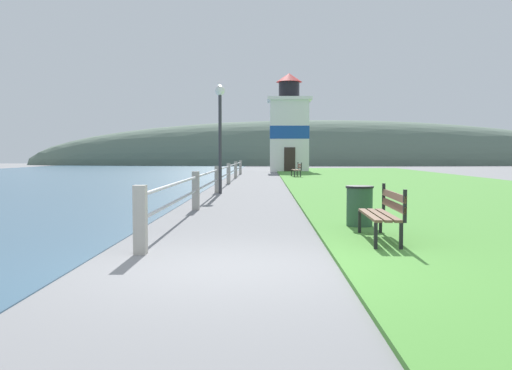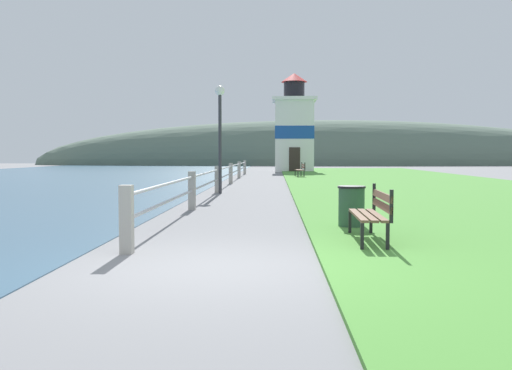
{
  "view_description": "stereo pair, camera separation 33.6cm",
  "coord_description": "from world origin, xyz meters",
  "px_view_note": "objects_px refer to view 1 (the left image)",
  "views": [
    {
      "loc": [
        0.49,
        -7.19,
        1.46
      ],
      "look_at": [
        0.13,
        14.04,
        0.3
      ],
      "focal_mm": 40.0,
      "sensor_mm": 36.0,
      "label": 1
    },
    {
      "loc": [
        0.83,
        -7.19,
        1.46
      ],
      "look_at": [
        0.13,
        14.04,
        0.3
      ],
      "focal_mm": 40.0,
      "sensor_mm": 36.0,
      "label": 2
    }
  ],
  "objects_px": {
    "lighthouse": "(289,130)",
    "lamp_post": "(220,119)",
    "trash_bin": "(359,207)",
    "park_bench_near": "(384,211)",
    "park_bench_midway": "(297,169)"
  },
  "relations": [
    {
      "from": "trash_bin",
      "to": "lamp_post",
      "type": "relative_size",
      "value": 0.21
    },
    {
      "from": "park_bench_near",
      "to": "lighthouse",
      "type": "xyz_separation_m",
      "value": [
        0.03,
        38.6,
        2.96
      ]
    },
    {
      "from": "park_bench_midway",
      "to": "lamp_post",
      "type": "relative_size",
      "value": 0.44
    },
    {
      "from": "park_bench_midway",
      "to": "lighthouse",
      "type": "bearing_deg",
      "value": -93.67
    },
    {
      "from": "park_bench_midway",
      "to": "lighthouse",
      "type": "relative_size",
      "value": 0.21
    },
    {
      "from": "lighthouse",
      "to": "lamp_post",
      "type": "xyz_separation_m",
      "value": [
        -3.62,
        -26.89,
        -0.76
      ]
    },
    {
      "from": "trash_bin",
      "to": "lamp_post",
      "type": "xyz_separation_m",
      "value": [
        -3.5,
        9.87,
        2.31
      ]
    },
    {
      "from": "park_bench_near",
      "to": "lamp_post",
      "type": "relative_size",
      "value": 0.46
    },
    {
      "from": "lamp_post",
      "to": "lighthouse",
      "type": "bearing_deg",
      "value": 82.33
    },
    {
      "from": "park_bench_midway",
      "to": "lighthouse",
      "type": "distance_m",
      "value": 12.79
    },
    {
      "from": "lighthouse",
      "to": "lamp_post",
      "type": "relative_size",
      "value": 2.06
    },
    {
      "from": "trash_bin",
      "to": "park_bench_midway",
      "type": "bearing_deg",
      "value": 89.66
    },
    {
      "from": "trash_bin",
      "to": "lamp_post",
      "type": "bearing_deg",
      "value": 109.5
    },
    {
      "from": "park_bench_midway",
      "to": "lamp_post",
      "type": "distance_m",
      "value": 15.06
    },
    {
      "from": "trash_bin",
      "to": "lamp_post",
      "type": "height_order",
      "value": "lamp_post"
    }
  ]
}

